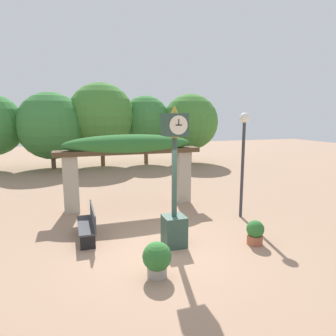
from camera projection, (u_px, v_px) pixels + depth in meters
name	position (u px, v px, depth m)	size (l,w,h in m)	color
ground_plane	(162.00, 250.00, 7.47)	(60.00, 60.00, 0.00)	#9E7A60
pedestal_clock	(174.00, 188.00, 7.49)	(0.56, 0.59, 3.56)	#2D473D
pergola	(129.00, 152.00, 10.80)	(5.24, 1.11, 2.67)	#A89E89
potted_plant_near_left	(157.00, 258.00, 6.20)	(0.61, 0.61, 0.75)	gray
potted_plant_near_right	(255.00, 232.00, 7.79)	(0.46, 0.46, 0.64)	#9E563D
park_bench	(88.00, 224.00, 8.08)	(0.42, 1.57, 0.89)	#38383D
lamp_post	(243.00, 144.00, 9.60)	(0.32, 0.32, 3.42)	#333338
tree_line	(98.00, 121.00, 19.69)	(16.52, 4.66, 5.51)	brown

